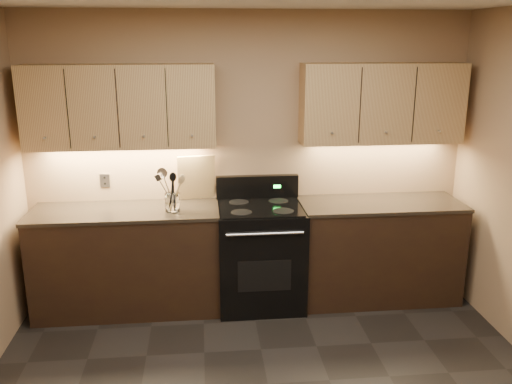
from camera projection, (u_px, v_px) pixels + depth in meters
wall_back at (248, 158)px, 4.96m from camera, size 4.00×0.04×2.60m
counter_left at (128, 260)px, 4.80m from camera, size 1.62×0.62×0.93m
counter_right at (378, 250)px, 5.02m from camera, size 1.46×0.62×0.93m
stove at (260, 254)px, 4.89m from camera, size 0.76×0.68×1.14m
upper_cab_left at (120, 107)px, 4.58m from camera, size 1.60×0.30×0.70m
upper_cab_right at (382, 103)px, 4.80m from camera, size 1.44×0.30×0.70m
outlet_plate at (105, 181)px, 4.88m from camera, size 0.08×0.01×0.12m
utensil_crock at (172, 203)px, 4.63m from camera, size 0.16×0.16×0.16m
cutting_board at (196, 178)px, 4.91m from camera, size 0.35×0.16×0.42m
wooden_spoon at (169, 192)px, 4.59m from camera, size 0.18×0.10×0.31m
black_spoon at (170, 189)px, 4.62m from camera, size 0.10×0.16×0.35m
black_turner at (174, 192)px, 4.58m from camera, size 0.11×0.16×0.33m
steel_spatula at (175, 189)px, 4.60m from camera, size 0.24×0.12×0.36m
steel_skimmer at (175, 190)px, 4.58m from camera, size 0.21×0.15×0.37m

